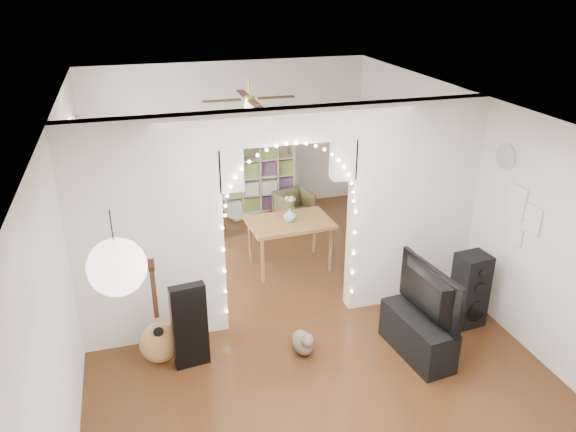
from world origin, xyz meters
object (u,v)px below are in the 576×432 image
object	(u,v)px
dining_chair_left	(195,222)
floor_speaker	(470,290)
media_console	(417,335)
bookcase	(259,176)
dining_chair_right	(294,206)
dining_table	(290,226)
acoustic_guitar	(158,326)

from	to	relation	value
dining_chair_left	floor_speaker	bearing A→B (deg)	-38.11
media_console	bookcase	size ratio (longest dim) A/B	0.74
floor_speaker	dining_chair_right	bearing A→B (deg)	101.52
floor_speaker	dining_table	size ratio (longest dim) A/B	0.77
dining_table	dining_chair_left	bearing A→B (deg)	127.20
dining_table	dining_chair_right	bearing A→B (deg)	68.37
media_console	bookcase	world-z (taller)	bookcase
dining_table	dining_chair_right	xyz separation A→B (m)	(0.57, 1.66, -0.42)
floor_speaker	dining_chair_left	world-z (taller)	floor_speaker
acoustic_guitar	dining_chair_right	size ratio (longest dim) A/B	1.92
floor_speaker	dining_chair_left	bearing A→B (deg)	124.35
media_console	dining_table	bearing A→B (deg)	101.94
media_console	dining_table	world-z (taller)	dining_table
floor_speaker	dining_chair_right	xyz separation A→B (m)	(-1.15, 3.69, -0.21)
dining_chair_right	media_console	bearing A→B (deg)	-102.74
floor_speaker	dining_chair_right	distance (m)	3.87
floor_speaker	acoustic_guitar	bearing A→B (deg)	170.19
bookcase	dining_table	distance (m)	2.27
bookcase	dining_chair_right	distance (m)	0.88
acoustic_guitar	floor_speaker	distance (m)	3.77
media_console	dining_chair_right	distance (m)	4.08
floor_speaker	bookcase	size ratio (longest dim) A/B	0.70
floor_speaker	bookcase	xyz separation A→B (m)	(-1.64, 4.30, 0.20)
dining_chair_left	dining_chair_right	bearing A→B (deg)	18.27
acoustic_guitar	dining_table	size ratio (longest dim) A/B	0.91
bookcase	dining_chair_left	xyz separation A→B (m)	(-1.30, -0.81, -0.42)
dining_table	dining_chair_right	world-z (taller)	dining_table
floor_speaker	dining_chair_right	size ratio (longest dim) A/B	1.63
acoustic_guitar	bookcase	xyz separation A→B (m)	(2.11, 4.03, 0.19)
dining_table	media_console	bearing A→B (deg)	-74.09
dining_chair_right	dining_chair_left	bearing A→B (deg)	170.26
dining_chair_left	acoustic_guitar	bearing A→B (deg)	-92.43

